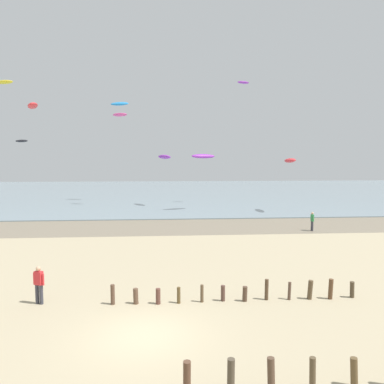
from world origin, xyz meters
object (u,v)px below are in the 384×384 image
at_px(kite_aloft_1, 203,156).
at_px(kite_aloft_6, 243,82).
at_px(kite_aloft_4, 22,141).
at_px(kite_aloft_7, 120,115).
at_px(kite_aloft_2, 290,160).
at_px(kite_aloft_3, 164,157).
at_px(kite_aloft_9, 33,106).
at_px(kite_aloft_5, 4,82).
at_px(person_nearest_camera, 312,221).
at_px(kite_aloft_8, 120,104).
at_px(person_by_waterline, 39,284).

height_order(kite_aloft_1, kite_aloft_6, kite_aloft_6).
height_order(kite_aloft_4, kite_aloft_7, kite_aloft_7).
relative_size(kite_aloft_2, kite_aloft_6, 1.72).
relative_size(kite_aloft_3, kite_aloft_9, 1.16).
relative_size(kite_aloft_1, kite_aloft_7, 1.45).
relative_size(kite_aloft_5, kite_aloft_6, 1.36).
bearing_deg(kite_aloft_1, kite_aloft_5, 149.41).
xyz_separation_m(person_nearest_camera, kite_aloft_8, (-19.84, 25.10, 13.82)).
distance_m(kite_aloft_1, kite_aloft_3, 6.99).
height_order(kite_aloft_5, kite_aloft_7, kite_aloft_5).
bearing_deg(person_by_waterline, kite_aloft_9, 108.39).
bearing_deg(kite_aloft_4, kite_aloft_1, -168.49).
relative_size(kite_aloft_2, kite_aloft_3, 1.03).
bearing_deg(kite_aloft_2, person_nearest_camera, -6.34).
xyz_separation_m(kite_aloft_2, kite_aloft_9, (-26.67, -9.27, 4.86)).
bearing_deg(person_by_waterline, kite_aloft_4, 110.67).
xyz_separation_m(kite_aloft_3, kite_aloft_9, (-11.66, -16.62, 4.39)).
bearing_deg(kite_aloft_1, kite_aloft_2, -36.06).
height_order(person_nearest_camera, kite_aloft_4, kite_aloft_4).
bearing_deg(kite_aloft_4, kite_aloft_6, -153.22).
xyz_separation_m(kite_aloft_2, kite_aloft_5, (-34.84, 5.27, 9.73)).
xyz_separation_m(kite_aloft_1, kite_aloft_5, (-24.62, 3.01, 9.21)).
height_order(kite_aloft_5, kite_aloft_6, kite_aloft_6).
bearing_deg(kite_aloft_2, kite_aloft_6, -153.43).
bearing_deg(kite_aloft_3, kite_aloft_5, -112.06).
bearing_deg(kite_aloft_7, kite_aloft_6, 30.51).
bearing_deg(kite_aloft_2, kite_aloft_9, -68.32).
height_order(kite_aloft_4, kite_aloft_9, kite_aloft_9).
distance_m(kite_aloft_2, kite_aloft_8, 26.89).
distance_m(person_nearest_camera, kite_aloft_3, 23.77).
relative_size(person_nearest_camera, kite_aloft_1, 0.53).
relative_size(person_nearest_camera, kite_aloft_6, 0.92).
bearing_deg(kite_aloft_1, person_nearest_camera, -82.14).
height_order(kite_aloft_1, kite_aloft_9, kite_aloft_9).
xyz_separation_m(kite_aloft_1, kite_aloft_8, (-11.40, 11.32, 7.91)).
relative_size(person_by_waterline, kite_aloft_5, 0.67).
height_order(kite_aloft_1, kite_aloft_4, kite_aloft_4).
xyz_separation_m(kite_aloft_1, kite_aloft_7, (-10.74, 5.64, 5.63)).
xyz_separation_m(kite_aloft_8, kite_aloft_9, (-5.04, -22.85, -3.57)).
height_order(kite_aloft_1, kite_aloft_8, kite_aloft_8).
xyz_separation_m(kite_aloft_6, kite_aloft_9, (-22.74, -18.05, -6.00)).
height_order(person_by_waterline, kite_aloft_1, kite_aloft_1).
height_order(kite_aloft_3, kite_aloft_5, kite_aloft_5).
bearing_deg(kite_aloft_2, person_by_waterline, -34.63).
height_order(person_by_waterline, kite_aloft_6, kite_aloft_6).
bearing_deg(kite_aloft_3, kite_aloft_4, -128.24).
height_order(kite_aloft_4, kite_aloft_5, kite_aloft_5).
height_order(person_by_waterline, kite_aloft_7, kite_aloft_7).
bearing_deg(kite_aloft_2, kite_aloft_1, -99.95).
bearing_deg(kite_aloft_7, kite_aloft_2, 6.89).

